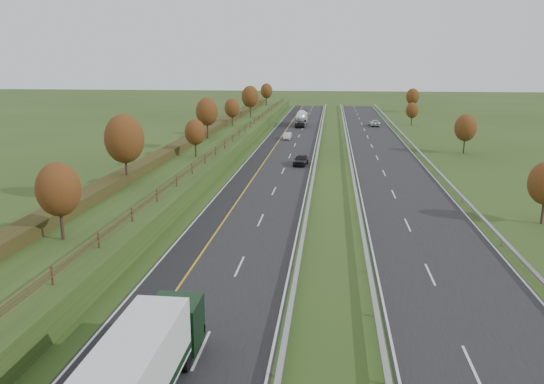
{
  "coord_description": "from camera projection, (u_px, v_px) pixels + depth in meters",
  "views": [
    {
      "loc": [
        7.86,
        -25.86,
        15.05
      ],
      "look_at": [
        2.06,
        25.75,
        2.2
      ],
      "focal_mm": 35.0,
      "sensor_mm": 36.0,
      "label": 1
    }
  ],
  "objects": [
    {
      "name": "ground",
      "position": [
        331.0,
        162.0,
        81.6
      ],
      "size": [
        400.0,
        400.0,
        0.0
      ],
      "primitive_type": "plane",
      "color": "#2A4418",
      "rests_on": "ground"
    },
    {
      "name": "fence_left",
      "position": [
        231.0,
        138.0,
        87.16
      ],
      "size": [
        0.12,
        189.06,
        1.2
      ],
      "color": "#422B19",
      "rests_on": "embankment_left"
    },
    {
      "name": "trees_left",
      "position": [
        202.0,
        118.0,
        83.88
      ],
      "size": [
        6.64,
        164.3,
        7.66
      ],
      "color": "#2D2116",
      "rests_on": "embankment_left"
    },
    {
      "name": "trees_far",
      "position": [
        437.0,
        114.0,
        111.22
      ],
      "size": [
        8.45,
        118.6,
        7.12
      ],
      "color": "#2D2116",
      "rests_on": "ground"
    },
    {
      "name": "car_oncoming",
      "position": [
        374.0,
        123.0,
        126.03
      ],
      "size": [
        2.49,
        5.17,
        1.42
      ],
      "primitive_type": "imported",
      "rotation": [
        0.0,
        0.0,
        3.17
      ],
      "color": "silver",
      "rests_on": "far_carriageway"
    },
    {
      "name": "lane_markings",
      "position": [
        322.0,
        156.0,
        86.47
      ],
      "size": [
        26.75,
        200.0,
        0.01
      ],
      "color": "silver",
      "rests_on": "near_carriageway"
    },
    {
      "name": "median_barrier_near",
      "position": [
        317.0,
        152.0,
        86.52
      ],
      "size": [
        0.32,
        200.0,
        0.71
      ],
      "color": "#919399",
      "rests_on": "ground"
    },
    {
      "name": "outer_barrier_far",
      "position": [
        421.0,
        154.0,
        84.72
      ],
      "size": [
        0.32,
        200.0,
        0.71
      ],
      "color": "#919399",
      "rests_on": "ground"
    },
    {
      "name": "far_carriageway",
      "position": [
        384.0,
        157.0,
        85.49
      ],
      "size": [
        10.5,
        200.0,
        0.04
      ],
      "primitive_type": "cube",
      "color": "black",
      "rests_on": "ground"
    },
    {
      "name": "car_small_far",
      "position": [
        303.0,
        113.0,
        149.11
      ],
      "size": [
        2.36,
        5.61,
        1.62
      ],
      "primitive_type": "imported",
      "rotation": [
        0.0,
        0.0,
        -0.02
      ],
      "color": "#16123A",
      "rests_on": "near_carriageway"
    },
    {
      "name": "median_barrier_far",
      "position": [
        349.0,
        153.0,
        85.97
      ],
      "size": [
        0.32,
        200.0,
        0.71
      ],
      "color": "#919399",
      "rests_on": "ground"
    },
    {
      "name": "hard_shoulder",
      "position": [
        260.0,
        155.0,
        87.69
      ],
      "size": [
        3.0,
        200.0,
        0.04
      ],
      "primitive_type": "cube",
      "color": "black",
      "rests_on": "ground"
    },
    {
      "name": "embankment_left",
      "position": [
        205.0,
        148.0,
        88.46
      ],
      "size": [
        12.0,
        200.0,
        2.0
      ],
      "primitive_type": "cube",
      "color": "#2A4418",
      "rests_on": "ground"
    },
    {
      "name": "car_dark_near",
      "position": [
        301.0,
        160.0,
        78.61
      ],
      "size": [
        2.28,
        4.79,
        1.58
      ],
      "primitive_type": "imported",
      "rotation": [
        0.0,
        0.0,
        -0.09
      ],
      "color": "black",
      "rests_on": "near_carriageway"
    },
    {
      "name": "car_silver_mid",
      "position": [
        287.0,
        136.0,
        104.74
      ],
      "size": [
        1.51,
        3.99,
        1.3
      ],
      "primitive_type": "imported",
      "rotation": [
        0.0,
        0.0,
        -0.03
      ],
      "color": "silver",
      "rests_on": "near_carriageway"
    },
    {
      "name": "hedge_left",
      "position": [
        193.0,
        138.0,
        88.3
      ],
      "size": [
        2.2,
        180.0,
        1.1
      ],
      "primitive_type": "cube",
      "color": "#313315",
      "rests_on": "embankment_left"
    },
    {
      "name": "road_tanker",
      "position": [
        301.0,
        118.0,
        126.57
      ],
      "size": [
        2.4,
        11.22,
        3.46
      ],
      "color": "silver",
      "rests_on": "near_carriageway"
    },
    {
      "name": "near_carriageway",
      "position": [
        283.0,
        155.0,
        87.28
      ],
      "size": [
        10.5,
        200.0,
        0.04
      ],
      "primitive_type": "cube",
      "color": "black",
      "rests_on": "ground"
    }
  ]
}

